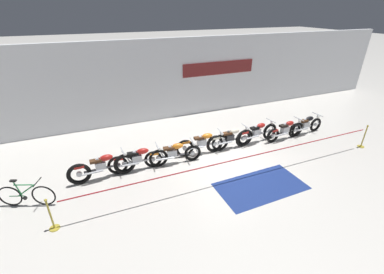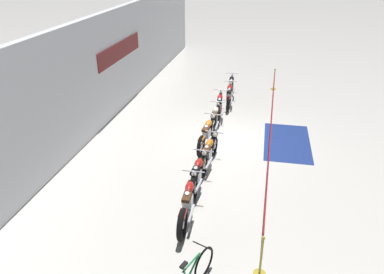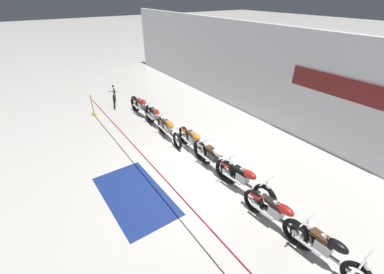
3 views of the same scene
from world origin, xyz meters
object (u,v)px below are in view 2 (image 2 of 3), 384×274
object	(u,v)px
motorcycle_orange_2	(208,154)
motorcycle_red_5	(220,106)
motorcycle_red_1	(197,176)
stanchion_mid_left	(274,82)
motorcycle_cream_4	(215,120)
motorcycle_black_7	(231,86)
motorcycle_red_0	(188,202)
stanchion_far_left	(270,145)
motorcycle_orange_3	(207,134)
floor_banner	(287,142)
motorcycle_red_6	(229,95)

from	to	relation	value
motorcycle_orange_2	motorcycle_red_5	xyz separation A→B (m)	(4.06, 0.24, 0.02)
motorcycle_red_1	stanchion_mid_left	distance (m)	9.68
motorcycle_red_1	motorcycle_red_5	distance (m)	5.41
motorcycle_cream_4	motorcycle_black_7	size ratio (longest dim) A/B	1.08
motorcycle_red_0	stanchion_far_left	xyz separation A→B (m)	(3.14, -1.92, 0.27)
motorcycle_orange_3	motorcycle_black_7	distance (m)	5.37
motorcycle_orange_2	motorcycle_black_7	distance (m)	6.76
motorcycle_red_1	motorcycle_cream_4	xyz separation A→B (m)	(4.02, 0.14, -0.00)
motorcycle_cream_4	motorcycle_red_0	bearing A→B (deg)	-178.00
motorcycle_orange_3	floor_banner	xyz separation A→B (m)	(0.92, -2.81, -0.48)
motorcycle_cream_4	stanchion_mid_left	distance (m)	5.85
motorcycle_orange_3	stanchion_far_left	size ratio (longest dim) A/B	0.19
stanchion_mid_left	motorcycle_orange_2	bearing A→B (deg)	166.91
motorcycle_red_1	motorcycle_orange_2	world-z (taller)	motorcycle_red_1
motorcycle_cream_4	motorcycle_black_7	world-z (taller)	motorcycle_cream_4
motorcycle_red_6	stanchion_mid_left	bearing A→B (deg)	-36.03
motorcycle_orange_2	motorcycle_black_7	bearing A→B (deg)	0.72
motorcycle_red_1	stanchion_mid_left	world-z (taller)	stanchion_mid_left
motorcycle_orange_3	motorcycle_red_5	xyz separation A→B (m)	(2.67, -0.04, -0.00)
motorcycle_orange_3	stanchion_far_left	xyz separation A→B (m)	(-0.90, -2.17, 0.27)
motorcycle_red_0	motorcycle_red_6	distance (m)	8.14
motorcycle_red_6	stanchion_far_left	xyz separation A→B (m)	(-5.00, -1.91, 0.30)
motorcycle_orange_2	motorcycle_red_6	bearing A→B (deg)	0.23
stanchion_far_left	floor_banner	bearing A→B (deg)	-19.22
motorcycle_red_0	stanchion_mid_left	xyz separation A→B (m)	(10.77, -1.92, -0.13)
motorcycle_orange_2	motorcycle_orange_3	bearing A→B (deg)	11.36
motorcycle_red_1	motorcycle_cream_4	bearing A→B (deg)	2.06
motorcycle_cream_4	motorcycle_red_6	size ratio (longest dim) A/B	1.05
stanchion_mid_left	motorcycle_orange_3	bearing A→B (deg)	162.13
motorcycle_orange_2	stanchion_far_left	world-z (taller)	stanchion_far_left
motorcycle_orange_2	motorcycle_red_6	size ratio (longest dim) A/B	1.04
stanchion_far_left	motorcycle_red_5	bearing A→B (deg)	30.85
stanchion_far_left	stanchion_mid_left	xyz separation A→B (m)	(7.63, 0.00, -0.40)
motorcycle_orange_3	motorcycle_cream_4	xyz separation A→B (m)	(1.28, -0.06, -0.01)
motorcycle_red_1	motorcycle_red_6	xyz separation A→B (m)	(6.85, -0.05, -0.02)
floor_banner	motorcycle_orange_2	bearing A→B (deg)	131.20
motorcycle_red_0	stanchion_mid_left	bearing A→B (deg)	-10.13
motorcycle_red_0	stanchion_far_left	size ratio (longest dim) A/B	0.20
motorcycle_red_5	motorcycle_red_6	xyz separation A→B (m)	(1.44, -0.22, -0.02)
floor_banner	motorcycle_red_0	bearing A→B (deg)	151.36
motorcycle_red_5	stanchion_mid_left	size ratio (longest dim) A/B	2.20
motorcycle_red_1	motorcycle_red_6	bearing A→B (deg)	-0.44
motorcycle_orange_3	motorcycle_black_7	xyz separation A→B (m)	(5.37, -0.20, -0.02)
motorcycle_cream_4	motorcycle_red_6	bearing A→B (deg)	-4.00
motorcycle_orange_2	floor_banner	distance (m)	3.46
motorcycle_orange_2	motorcycle_black_7	world-z (taller)	motorcycle_black_7
motorcycle_red_1	motorcycle_orange_2	distance (m)	1.35
motorcycle_black_7	stanchion_far_left	distance (m)	6.58
motorcycle_red_6	motorcycle_black_7	world-z (taller)	motorcycle_black_7
motorcycle_orange_2	stanchion_far_left	bearing A→B (deg)	-75.34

